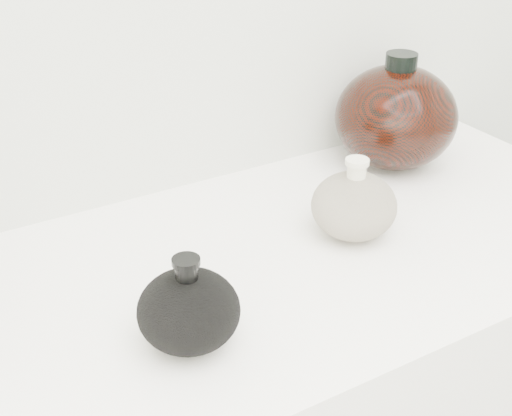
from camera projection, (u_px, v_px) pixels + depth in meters
black_gourd_vase at (189, 310)px, 0.77m from camera, size 0.14×0.14×0.11m
cream_gourd_vase at (354, 205)px, 0.97m from camera, size 0.14×0.14×0.12m
right_round_pot at (396, 117)px, 1.16m from camera, size 0.24×0.24×0.19m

